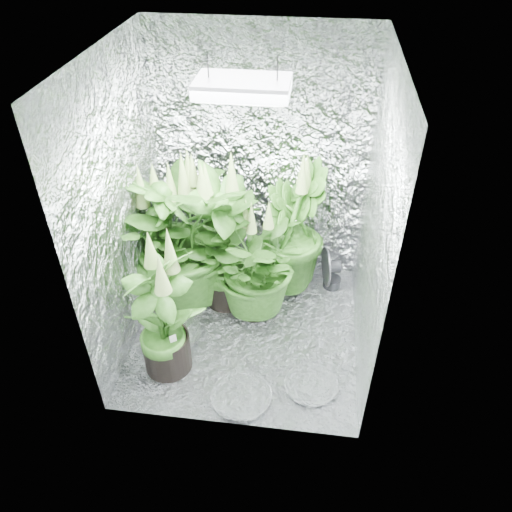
{
  "coord_description": "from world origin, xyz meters",
  "views": [
    {
      "loc": [
        0.4,
        -2.57,
        2.73
      ],
      "look_at": [
        0.07,
        0.0,
        0.71
      ],
      "focal_mm": 35.0,
      "sensor_mm": 36.0,
      "label": 1
    }
  ],
  "objects_px": {
    "plant_d": "(166,244)",
    "plant_e": "(254,266)",
    "grow_lamp": "(243,87)",
    "plant_a": "(188,236)",
    "plant_c": "(294,230)",
    "circulation_fan": "(329,272)",
    "plant_b": "(224,242)",
    "plant_f": "(161,315)"
  },
  "relations": [
    {
      "from": "grow_lamp",
      "to": "plant_c",
      "type": "height_order",
      "value": "grow_lamp"
    },
    {
      "from": "plant_d",
      "to": "plant_e",
      "type": "xyz_separation_m",
      "value": [
        0.67,
        -0.07,
        -0.09
      ]
    },
    {
      "from": "plant_b",
      "to": "plant_f",
      "type": "relative_size",
      "value": 1.14
    },
    {
      "from": "plant_f",
      "to": "plant_c",
      "type": "bearing_deg",
      "value": 51.76
    },
    {
      "from": "plant_a",
      "to": "plant_c",
      "type": "height_order",
      "value": "plant_a"
    },
    {
      "from": "grow_lamp",
      "to": "plant_c",
      "type": "xyz_separation_m",
      "value": [
        0.29,
        0.59,
        -1.3
      ]
    },
    {
      "from": "plant_a",
      "to": "plant_d",
      "type": "distance_m",
      "value": 0.18
    },
    {
      "from": "plant_c",
      "to": "grow_lamp",
      "type": "bearing_deg",
      "value": -116.18
    },
    {
      "from": "plant_a",
      "to": "plant_f",
      "type": "bearing_deg",
      "value": -90.56
    },
    {
      "from": "grow_lamp",
      "to": "circulation_fan",
      "type": "bearing_deg",
      "value": 44.17
    },
    {
      "from": "grow_lamp",
      "to": "plant_a",
      "type": "distance_m",
      "value": 1.37
    },
    {
      "from": "plant_a",
      "to": "plant_c",
      "type": "relative_size",
      "value": 1.08
    },
    {
      "from": "grow_lamp",
      "to": "plant_a",
      "type": "xyz_separation_m",
      "value": [
        -0.48,
        0.33,
        -1.24
      ]
    },
    {
      "from": "circulation_fan",
      "to": "plant_f",
      "type": "bearing_deg",
      "value": -149.58
    },
    {
      "from": "grow_lamp",
      "to": "plant_e",
      "type": "bearing_deg",
      "value": 82.71
    },
    {
      "from": "plant_b",
      "to": "plant_d",
      "type": "bearing_deg",
      "value": -176.17
    },
    {
      "from": "plant_e",
      "to": "plant_f",
      "type": "distance_m",
      "value": 0.8
    },
    {
      "from": "plant_c",
      "to": "plant_d",
      "type": "xyz_separation_m",
      "value": [
        -0.93,
        -0.31,
        0.01
      ]
    },
    {
      "from": "grow_lamp",
      "to": "plant_d",
      "type": "xyz_separation_m",
      "value": [
        -0.64,
        0.28,
        -1.29
      ]
    },
    {
      "from": "plant_e",
      "to": "circulation_fan",
      "type": "xyz_separation_m",
      "value": [
        0.57,
        0.37,
        -0.29
      ]
    },
    {
      "from": "plant_a",
      "to": "plant_c",
      "type": "xyz_separation_m",
      "value": [
        0.77,
        0.25,
        -0.06
      ]
    },
    {
      "from": "plant_b",
      "to": "circulation_fan",
      "type": "distance_m",
      "value": 0.95
    },
    {
      "from": "plant_a",
      "to": "plant_e",
      "type": "distance_m",
      "value": 0.54
    },
    {
      "from": "plant_d",
      "to": "plant_a",
      "type": "bearing_deg",
      "value": 19.48
    },
    {
      "from": "plant_c",
      "to": "plant_d",
      "type": "height_order",
      "value": "plant_d"
    },
    {
      "from": "plant_c",
      "to": "circulation_fan",
      "type": "xyz_separation_m",
      "value": [
        0.31,
        -0.01,
        -0.38
      ]
    },
    {
      "from": "plant_b",
      "to": "circulation_fan",
      "type": "height_order",
      "value": "plant_b"
    },
    {
      "from": "plant_e",
      "to": "circulation_fan",
      "type": "height_order",
      "value": "plant_e"
    },
    {
      "from": "plant_b",
      "to": "plant_c",
      "type": "xyz_separation_m",
      "value": [
        0.5,
        0.28,
        -0.05
      ]
    },
    {
      "from": "plant_a",
      "to": "plant_b",
      "type": "xyz_separation_m",
      "value": [
        0.27,
        -0.03,
        -0.01
      ]
    },
    {
      "from": "grow_lamp",
      "to": "plant_d",
      "type": "relative_size",
      "value": 0.43
    },
    {
      "from": "circulation_fan",
      "to": "plant_e",
      "type": "bearing_deg",
      "value": -158.61
    },
    {
      "from": "plant_e",
      "to": "circulation_fan",
      "type": "bearing_deg",
      "value": 33.01
    },
    {
      "from": "plant_c",
      "to": "circulation_fan",
      "type": "bearing_deg",
      "value": -1.69
    },
    {
      "from": "plant_e",
      "to": "plant_d",
      "type": "bearing_deg",
      "value": 174.18
    },
    {
      "from": "plant_a",
      "to": "plant_e",
      "type": "xyz_separation_m",
      "value": [
        0.51,
        -0.12,
        -0.14
      ]
    },
    {
      "from": "plant_d",
      "to": "circulation_fan",
      "type": "height_order",
      "value": "plant_d"
    },
    {
      "from": "plant_e",
      "to": "circulation_fan",
      "type": "distance_m",
      "value": 0.74
    },
    {
      "from": "plant_f",
      "to": "plant_d",
      "type": "bearing_deg",
      "value": 102.69
    },
    {
      "from": "plant_e",
      "to": "circulation_fan",
      "type": "relative_size",
      "value": 2.75
    },
    {
      "from": "plant_e",
      "to": "grow_lamp",
      "type": "bearing_deg",
      "value": -97.29
    },
    {
      "from": "plant_d",
      "to": "plant_e",
      "type": "height_order",
      "value": "plant_d"
    }
  ]
}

